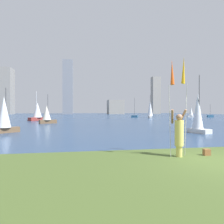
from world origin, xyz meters
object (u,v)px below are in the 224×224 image
(kite_flag_right, at_px, (184,73))
(sailboat_1, at_px, (191,112))
(sailboat_0, at_px, (210,116))
(sailboat_2, at_px, (4,115))
(sailboat_4, at_px, (150,109))
(sailboat_7, at_px, (47,115))
(kite_flag_left, at_px, (172,75))
(bag, at_px, (207,152))
(person, at_px, (179,133))
(sailboat_5, at_px, (198,115))
(sailboat_6, at_px, (135,116))
(sailboat_3, at_px, (37,112))

(kite_flag_right, height_order, sailboat_1, kite_flag_right)
(sailboat_1, bearing_deg, kite_flag_right, -121.29)
(sailboat_0, distance_m, sailboat_2, 52.53)
(sailboat_0, distance_m, sailboat_4, 18.18)
(sailboat_7, bearing_deg, kite_flag_left, -70.02)
(bag, distance_m, sailboat_4, 42.19)
(person, height_order, sailboat_7, sailboat_7)
(sailboat_5, relative_size, sailboat_6, 0.94)
(sailboat_2, bearing_deg, sailboat_0, 37.10)
(sailboat_3, bearing_deg, kite_flag_right, -68.91)
(sailboat_2, relative_size, sailboat_3, 0.71)
(bag, xyz_separation_m, sailboat_4, (12.31, 40.30, 2.14))
(sailboat_2, xyz_separation_m, sailboat_6, (21.08, 33.87, -1.22))
(sailboat_4, bearing_deg, sailboat_2, -128.81)
(person, relative_size, sailboat_6, 0.38)
(sailboat_3, bearing_deg, sailboat_4, 19.60)
(kite_flag_right, relative_size, sailboat_2, 1.10)
(sailboat_0, bearing_deg, person, -126.76)
(sailboat_0, height_order, sailboat_6, sailboat_6)
(bag, bearing_deg, sailboat_4, 73.02)
(bag, relative_size, sailboat_0, 0.08)
(person, relative_size, kite_flag_left, 0.49)
(sailboat_3, distance_m, sailboat_5, 29.31)
(person, distance_m, sailboat_0, 52.76)
(sailboat_0, xyz_separation_m, sailboat_2, (-41.89, -31.68, 1.22))
(bag, distance_m, sailboat_5, 9.16)
(sailboat_6, bearing_deg, sailboat_7, -131.51)
(person, height_order, kite_flag_right, kite_flag_right)
(kite_flag_left, bearing_deg, sailboat_3, 109.69)
(kite_flag_left, distance_m, sailboat_3, 33.44)
(kite_flag_right, relative_size, sailboat_6, 0.81)
(sailboat_2, bearing_deg, sailboat_4, 51.19)
(sailboat_1, xyz_separation_m, sailboat_7, (-35.05, -20.63, -0.03))
(sailboat_2, xyz_separation_m, sailboat_3, (-1.29, 20.76, 0.07))
(person, xyz_separation_m, sailboat_3, (-11.61, 31.35, 0.64))
(sailboat_0, xyz_separation_m, sailboat_3, (-43.18, -10.92, 1.29))
(kite_flag_right, xyz_separation_m, sailboat_7, (-8.97, 22.28, -2.28))
(sailboat_3, bearing_deg, sailboat_0, 14.19)
(person, relative_size, sailboat_4, 0.34)
(kite_flag_right, distance_m, sailboat_2, 14.97)
(sailboat_1, bearing_deg, sailboat_7, -149.52)
(kite_flag_left, height_order, sailboat_2, kite_flag_left)
(bag, relative_size, sailboat_5, 0.06)
(kite_flag_right, relative_size, sailboat_3, 0.79)
(sailboat_3, bearing_deg, sailboat_7, -71.05)
(kite_flag_right, bearing_deg, sailboat_7, 111.92)
(kite_flag_right, height_order, sailboat_0, kite_flag_right)
(sailboat_0, bearing_deg, kite_flag_left, -127.01)
(sailboat_3, xyz_separation_m, sailboat_4, (25.21, 8.98, 0.66))
(sailboat_4, relative_size, sailboat_6, 1.10)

